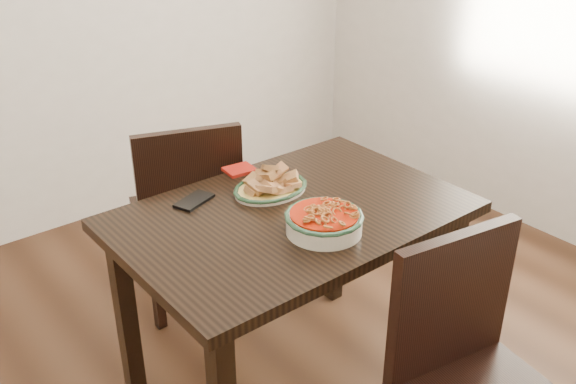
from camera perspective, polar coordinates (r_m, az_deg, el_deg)
floor at (r=2.59m, az=1.29°, el=-16.31°), size 3.50×3.50×0.00m
dining_table at (r=2.19m, az=0.33°, el=-4.02°), size 1.15×0.77×0.75m
chair_far at (r=2.71m, az=-8.91°, el=-1.49°), size 0.53×0.53×0.89m
chair_near at (r=1.96m, az=15.93°, el=-14.94°), size 0.49×0.49×0.89m
fish_plate at (r=2.24m, az=-1.57°, el=1.07°), size 0.27×0.21×0.11m
noodle_bowl at (r=2.00m, az=3.23°, el=-2.45°), size 0.25×0.25×0.08m
smartphone at (r=2.21m, az=-8.34°, el=-0.76°), size 0.16×0.12×0.01m
napkin at (r=2.42m, az=-4.34°, el=1.99°), size 0.12×0.10×0.01m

